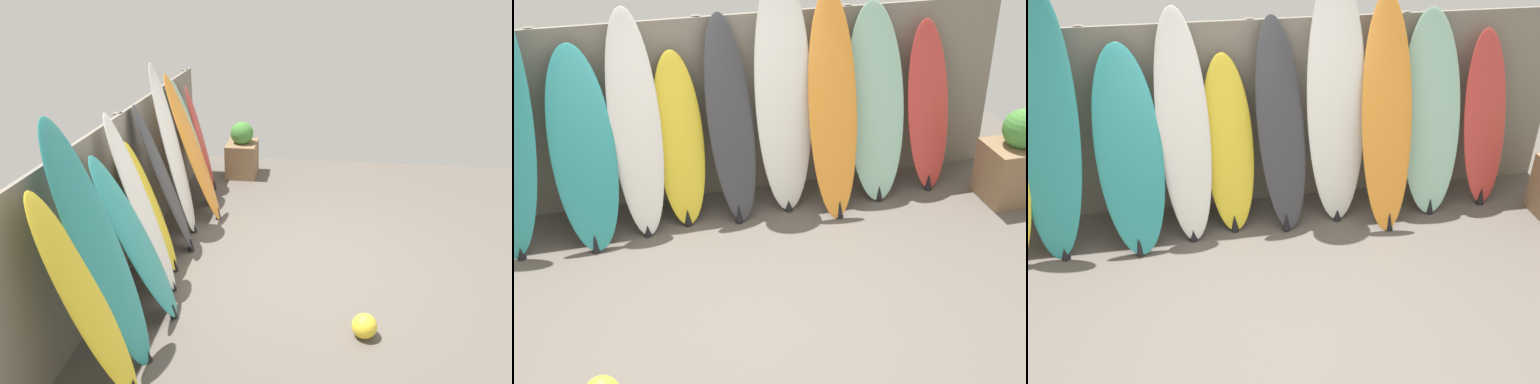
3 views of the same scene
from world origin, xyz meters
The scene contains 11 objects.
ground centered at (0.00, 0.00, 0.00)m, with size 7.68×7.68×0.00m, color #5B544C.
fence_back centered at (0.00, 2.01, 0.90)m, with size 6.08×0.11×1.80m.
surfboard_teal_2 centered at (-1.12, 1.52, 0.85)m, with size 0.61×0.78×1.72m.
surfboard_white_3 centered at (-0.65, 1.61, 0.98)m, with size 0.48×0.65×1.98m.
surfboard_yellow_4 centered at (-0.27, 1.65, 0.77)m, with size 0.47×0.54×1.57m.
surfboard_charcoal_5 centered at (0.21, 1.63, 0.92)m, with size 0.52×0.70×1.87m.
surfboard_white_6 centered at (0.72, 1.66, 1.11)m, with size 0.55×0.52×2.24m.
surfboard_orange_7 centered at (1.15, 1.51, 1.00)m, with size 0.52×0.78×2.03m.
surfboard_seafoam_8 centered at (1.64, 1.65, 0.92)m, with size 0.59×0.60×1.87m.
surfboard_red_9 centered at (2.21, 1.67, 0.82)m, with size 0.51×0.51×1.68m.
planter_box centered at (2.94, 1.13, 0.40)m, with size 0.63×0.50×0.94m.
Camera 2 is at (-1.00, -4.23, 3.55)m, focal length 50.00 mm.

